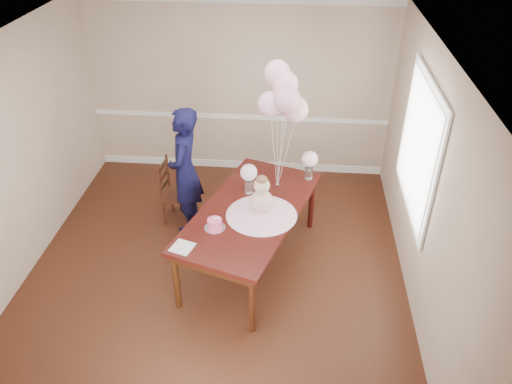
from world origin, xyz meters
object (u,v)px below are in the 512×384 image
object	(u,v)px
dining_table_top	(250,211)
woman	(185,171)
dining_chair_seat	(178,195)
birthday_cake	(215,224)

from	to	relation	value
dining_table_top	woman	size ratio (longest dim) A/B	1.25
woman	dining_table_top	bearing A→B (deg)	53.01
dining_table_top	dining_chair_seat	bearing A→B (deg)	160.66
dining_chair_seat	woman	bearing A→B (deg)	-33.68
birthday_cake	dining_chair_seat	size ratio (longest dim) A/B	0.41
dining_table_top	birthday_cake	bearing A→B (deg)	-113.96
dining_table_top	woman	bearing A→B (deg)	161.01
birthday_cake	dining_chair_seat	distance (m)	1.47
dining_chair_seat	dining_table_top	bearing A→B (deg)	-31.73
dining_table_top	dining_chair_seat	xyz separation A→B (m)	(-1.06, 0.81, -0.37)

